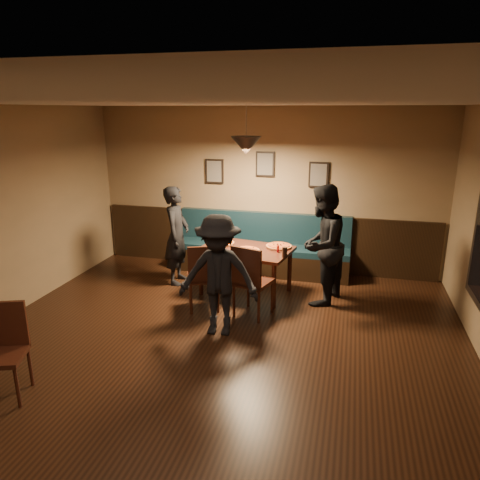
{
  "coord_description": "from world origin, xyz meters",
  "views": [
    {
      "loc": [
        1.46,
        -4.02,
        2.74
      ],
      "look_at": [
        -0.04,
        1.91,
        0.95
      ],
      "focal_mm": 33.5,
      "sensor_mm": 36.0,
      "label": 1
    }
  ],
  "objects_px": {
    "diner_front": "(218,276)",
    "soda_glass": "(285,252)",
    "booth_bench": "(261,245)",
    "chair_near_right": "(253,280)",
    "dining_table": "(246,271)",
    "chair_near_left": "(203,276)",
    "cafe_chair_far": "(1,355)",
    "diner_right": "(322,245)",
    "diner_left": "(177,235)",
    "tabasco_bottle": "(278,248)"
  },
  "relations": [
    {
      "from": "diner_right",
      "to": "tabasco_bottle",
      "type": "height_order",
      "value": "diner_right"
    },
    {
      "from": "booth_bench",
      "to": "diner_left",
      "type": "relative_size",
      "value": 1.89
    },
    {
      "from": "dining_table",
      "to": "tabasco_bottle",
      "type": "relative_size",
      "value": 10.3
    },
    {
      "from": "chair_near_left",
      "to": "diner_left",
      "type": "height_order",
      "value": "diner_left"
    },
    {
      "from": "soda_glass",
      "to": "dining_table",
      "type": "bearing_deg",
      "value": 156.01
    },
    {
      "from": "chair_near_left",
      "to": "chair_near_right",
      "type": "height_order",
      "value": "chair_near_right"
    },
    {
      "from": "booth_bench",
      "to": "tabasco_bottle",
      "type": "relative_size",
      "value": 23.03
    },
    {
      "from": "diner_left",
      "to": "cafe_chair_far",
      "type": "relative_size",
      "value": 1.69
    },
    {
      "from": "chair_near_left",
      "to": "diner_right",
      "type": "distance_m",
      "value": 1.74
    },
    {
      "from": "booth_bench",
      "to": "diner_front",
      "type": "height_order",
      "value": "diner_front"
    },
    {
      "from": "booth_bench",
      "to": "tabasco_bottle",
      "type": "xyz_separation_m",
      "value": [
        0.46,
        -1.02,
        0.28
      ]
    },
    {
      "from": "chair_near_right",
      "to": "tabasco_bottle",
      "type": "height_order",
      "value": "chair_near_right"
    },
    {
      "from": "booth_bench",
      "to": "dining_table",
      "type": "xyz_separation_m",
      "value": [
        -0.04,
        -0.94,
        -0.14
      ]
    },
    {
      "from": "chair_near_left",
      "to": "soda_glass",
      "type": "relative_size",
      "value": 6.49
    },
    {
      "from": "diner_right",
      "to": "soda_glass",
      "type": "xyz_separation_m",
      "value": [
        -0.5,
        -0.23,
        -0.08
      ]
    },
    {
      "from": "booth_bench",
      "to": "soda_glass",
      "type": "xyz_separation_m",
      "value": [
        0.59,
        -1.23,
        0.29
      ]
    },
    {
      "from": "chair_near_right",
      "to": "soda_glass",
      "type": "relative_size",
      "value": 6.75
    },
    {
      "from": "booth_bench",
      "to": "diner_left",
      "type": "height_order",
      "value": "diner_left"
    },
    {
      "from": "diner_right",
      "to": "diner_front",
      "type": "height_order",
      "value": "diner_right"
    },
    {
      "from": "chair_near_right",
      "to": "diner_right",
      "type": "xyz_separation_m",
      "value": [
        0.85,
        0.67,
        0.36
      ]
    },
    {
      "from": "diner_left",
      "to": "soda_glass",
      "type": "height_order",
      "value": "diner_left"
    },
    {
      "from": "chair_near_left",
      "to": "soda_glass",
      "type": "bearing_deg",
      "value": -2.42
    },
    {
      "from": "diner_right",
      "to": "cafe_chair_far",
      "type": "bearing_deg",
      "value": -23.66
    },
    {
      "from": "chair_near_left",
      "to": "diner_right",
      "type": "height_order",
      "value": "diner_right"
    },
    {
      "from": "diner_right",
      "to": "tabasco_bottle",
      "type": "bearing_deg",
      "value": -69.63
    },
    {
      "from": "booth_bench",
      "to": "diner_left",
      "type": "bearing_deg",
      "value": -147.66
    },
    {
      "from": "dining_table",
      "to": "diner_right",
      "type": "xyz_separation_m",
      "value": [
        1.13,
        -0.06,
        0.51
      ]
    },
    {
      "from": "chair_near_right",
      "to": "tabasco_bottle",
      "type": "distance_m",
      "value": 0.74
    },
    {
      "from": "soda_glass",
      "to": "tabasco_bottle",
      "type": "height_order",
      "value": "soda_glass"
    },
    {
      "from": "chair_near_left",
      "to": "cafe_chair_far",
      "type": "distance_m",
      "value": 2.74
    },
    {
      "from": "tabasco_bottle",
      "to": "cafe_chair_far",
      "type": "distance_m",
      "value": 3.77
    },
    {
      "from": "booth_bench",
      "to": "chair_near_right",
      "type": "bearing_deg",
      "value": -81.86
    },
    {
      "from": "diner_left",
      "to": "soda_glass",
      "type": "xyz_separation_m",
      "value": [
        1.81,
        -0.45,
        -0.0
      ]
    },
    {
      "from": "dining_table",
      "to": "chair_near_left",
      "type": "relative_size",
      "value": 1.37
    },
    {
      "from": "dining_table",
      "to": "diner_right",
      "type": "relative_size",
      "value": 0.77
    },
    {
      "from": "booth_bench",
      "to": "diner_right",
      "type": "xyz_separation_m",
      "value": [
        1.09,
        -1.0,
        0.37
      ]
    },
    {
      "from": "diner_left",
      "to": "diner_front",
      "type": "bearing_deg",
      "value": -146.57
    },
    {
      "from": "dining_table",
      "to": "chair_near_right",
      "type": "height_order",
      "value": "chair_near_right"
    },
    {
      "from": "chair_near_right",
      "to": "diner_left",
      "type": "bearing_deg",
      "value": 165.72
    },
    {
      "from": "diner_front",
      "to": "soda_glass",
      "type": "distance_m",
      "value": 1.25
    },
    {
      "from": "cafe_chair_far",
      "to": "chair_near_right",
      "type": "bearing_deg",
      "value": -149.26
    },
    {
      "from": "soda_glass",
      "to": "diner_front",
      "type": "bearing_deg",
      "value": -121.96
    },
    {
      "from": "chair_near_right",
      "to": "diner_left",
      "type": "height_order",
      "value": "diner_left"
    },
    {
      "from": "tabasco_bottle",
      "to": "cafe_chair_far",
      "type": "xyz_separation_m",
      "value": [
        -2.17,
        -3.06,
        -0.31
      ]
    },
    {
      "from": "cafe_chair_far",
      "to": "tabasco_bottle",
      "type": "bearing_deg",
      "value": -145.68
    },
    {
      "from": "diner_front",
      "to": "soda_glass",
      "type": "xyz_separation_m",
      "value": [
        0.66,
        1.06,
        0.02
      ]
    },
    {
      "from": "cafe_chair_far",
      "to": "booth_bench",
      "type": "bearing_deg",
      "value": -133.07
    },
    {
      "from": "chair_near_right",
      "to": "diner_left",
      "type": "xyz_separation_m",
      "value": [
        -1.46,
        0.89,
        0.29
      ]
    },
    {
      "from": "booth_bench",
      "to": "cafe_chair_far",
      "type": "relative_size",
      "value": 3.19
    },
    {
      "from": "chair_near_left",
      "to": "tabasco_bottle",
      "type": "distance_m",
      "value": 1.17
    }
  ]
}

